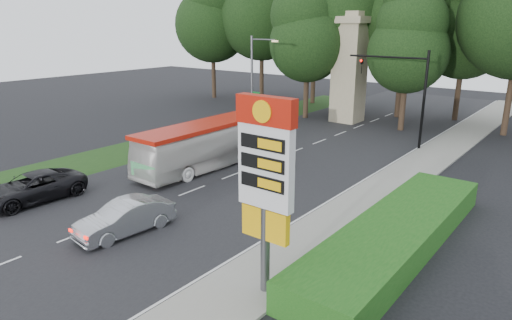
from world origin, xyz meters
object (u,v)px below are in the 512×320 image
Objects in this scene: monument at (349,67)px; suv_charcoal at (32,188)px; gas_station_pylon at (266,171)px; streetlight_signs at (254,78)px; traffic_signal_mast at (407,85)px; transit_bus at (207,145)px; sedan_silver at (125,218)px.

suv_charcoal is (-3.53, -28.67, -4.36)m from monument.
streetlight_signs is at bearing 128.96° from gas_station_pylon.
monument reaches higher than gas_station_pylon.
streetlight_signs is (-16.19, 20.01, -0.01)m from gas_station_pylon.
traffic_signal_mast reaches higher than suv_charcoal.
suv_charcoal is at bearing -106.22° from transit_bus.
suv_charcoal is (-11.21, -22.66, -3.93)m from traffic_signal_mast.
gas_station_pylon is at bearing -68.20° from monument.
monument is 0.95× the size of transit_bus.
sedan_silver is at bearing -82.89° from monument.
monument is (4.99, 7.99, 0.67)m from streetlight_signs.
transit_bus is at bearing 74.77° from suv_charcoal.
suv_charcoal is at bearing -97.02° from monument.
monument is 29.21m from suv_charcoal.
streetlight_signs is at bearing 96.59° from suv_charcoal.
monument is 2.25× the size of sedan_silver.
gas_station_pylon is 15.10m from transit_bus.
monument is at bearing 85.54° from suv_charcoal.
streetlight_signs is 12.09m from transit_bus.
traffic_signal_mast is 1.34× the size of suv_charcoal.
streetlight_signs reaches higher than sedan_silver.
transit_bus is at bearing -66.68° from streetlight_signs.
transit_bus is 1.97× the size of suv_charcoal.
sedan_silver is at bearing -65.95° from transit_bus.
gas_station_pylon is 0.86× the size of streetlight_signs.
suv_charcoal is at bearing -85.97° from streetlight_signs.
monument reaches higher than traffic_signal_mast.
monument is (-7.68, 6.00, 0.43)m from traffic_signal_mast.
traffic_signal_mast reaches higher than transit_bus.
traffic_signal_mast is at bearing 59.35° from transit_bus.
monument is at bearing 58.03° from streetlight_signs.
transit_bus is (4.64, -10.76, -2.97)m from streetlight_signs.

